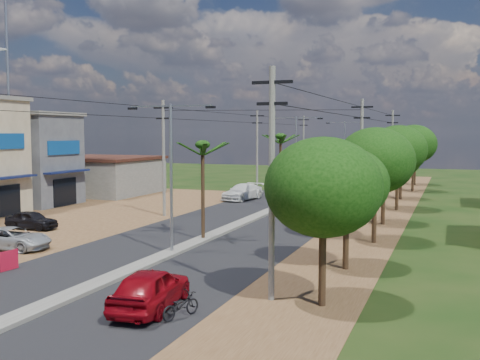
{
  "coord_description": "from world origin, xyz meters",
  "views": [
    {
      "loc": [
        13.98,
        -26.35,
        6.51
      ],
      "look_at": [
        -0.81,
        12.35,
        3.0
      ],
      "focal_mm": 42.0,
      "sensor_mm": 36.0,
      "label": 1
    }
  ],
  "objects_px": {
    "car_silver_mid": "(303,202)",
    "car_white_far": "(242,192)",
    "car_parked_dark": "(32,220)",
    "moto_rider_east": "(181,307)",
    "car_red_near": "(151,289)",
    "roadside_sign": "(8,261)",
    "car_parked_silver": "(12,239)"
  },
  "relations": [
    {
      "from": "car_silver_mid",
      "to": "roadside_sign",
      "type": "height_order",
      "value": "car_silver_mid"
    },
    {
      "from": "moto_rider_east",
      "to": "car_red_near",
      "type": "bearing_deg",
      "value": 1.28
    },
    {
      "from": "car_white_far",
      "to": "car_parked_silver",
      "type": "distance_m",
      "value": 26.44
    },
    {
      "from": "car_red_near",
      "to": "roadside_sign",
      "type": "xyz_separation_m",
      "value": [
        -9.23,
        2.72,
        -0.3
      ]
    },
    {
      "from": "car_silver_mid",
      "to": "car_white_far",
      "type": "bearing_deg",
      "value": -19.82
    },
    {
      "from": "car_parked_silver",
      "to": "moto_rider_east",
      "type": "height_order",
      "value": "car_parked_silver"
    },
    {
      "from": "car_red_near",
      "to": "car_silver_mid",
      "type": "bearing_deg",
      "value": -94.64
    },
    {
      "from": "car_silver_mid",
      "to": "car_parked_dark",
      "type": "xyz_separation_m",
      "value": [
        -14.75,
        -15.43,
        -0.15
      ]
    },
    {
      "from": "moto_rider_east",
      "to": "roadside_sign",
      "type": "relative_size",
      "value": 1.45
    },
    {
      "from": "car_white_far",
      "to": "car_parked_dark",
      "type": "distance_m",
      "value": 21.79
    },
    {
      "from": "car_parked_dark",
      "to": "car_red_near",
      "type": "bearing_deg",
      "value": -126.76
    },
    {
      "from": "car_white_far",
      "to": "moto_rider_east",
      "type": "bearing_deg",
      "value": -61.43
    },
    {
      "from": "car_white_far",
      "to": "moto_rider_east",
      "type": "relative_size",
      "value": 3.1
    },
    {
      "from": "car_silver_mid",
      "to": "moto_rider_east",
      "type": "xyz_separation_m",
      "value": [
        2.88,
        -28.11,
        -0.33
      ]
    },
    {
      "from": "car_silver_mid",
      "to": "car_parked_dark",
      "type": "relative_size",
      "value": 1.28
    },
    {
      "from": "car_red_near",
      "to": "car_white_far",
      "type": "distance_m",
      "value": 33.83
    },
    {
      "from": "roadside_sign",
      "to": "car_parked_silver",
      "type": "bearing_deg",
      "value": 136.4
    },
    {
      "from": "car_silver_mid",
      "to": "car_white_far",
      "type": "xyz_separation_m",
      "value": [
        -7.32,
        5.06,
        -0.01
      ]
    },
    {
      "from": "car_white_far",
      "to": "car_silver_mid",
      "type": "bearing_deg",
      "value": -23.19
    },
    {
      "from": "car_white_far",
      "to": "roadside_sign",
      "type": "bearing_deg",
      "value": -79.48
    },
    {
      "from": "car_red_near",
      "to": "roadside_sign",
      "type": "relative_size",
      "value": 3.92
    },
    {
      "from": "car_silver_mid",
      "to": "car_parked_silver",
      "type": "distance_m",
      "value": 23.87
    },
    {
      "from": "car_silver_mid",
      "to": "car_parked_silver",
      "type": "height_order",
      "value": "car_silver_mid"
    },
    {
      "from": "moto_rider_east",
      "to": "car_parked_dark",
      "type": "bearing_deg",
      "value": -16.27
    },
    {
      "from": "car_silver_mid",
      "to": "car_parked_dark",
      "type": "distance_m",
      "value": 21.34
    },
    {
      "from": "car_parked_dark",
      "to": "moto_rider_east",
      "type": "xyz_separation_m",
      "value": [
        17.63,
        -12.68,
        -0.18
      ]
    },
    {
      "from": "car_silver_mid",
      "to": "car_parked_silver",
      "type": "bearing_deg",
      "value": 76.99
    },
    {
      "from": "car_parked_silver",
      "to": "roadside_sign",
      "type": "bearing_deg",
      "value": -145.42
    },
    {
      "from": "car_white_far",
      "to": "car_parked_dark",
      "type": "height_order",
      "value": "car_white_far"
    },
    {
      "from": "car_red_near",
      "to": "car_white_far",
      "type": "height_order",
      "value": "car_red_near"
    },
    {
      "from": "car_parked_dark",
      "to": "roadside_sign",
      "type": "height_order",
      "value": "car_parked_dark"
    },
    {
      "from": "roadside_sign",
      "to": "car_parked_dark",
      "type": "bearing_deg",
      "value": 131.34
    }
  ]
}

